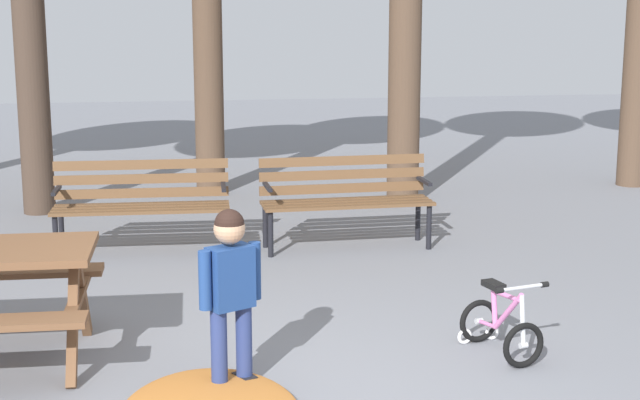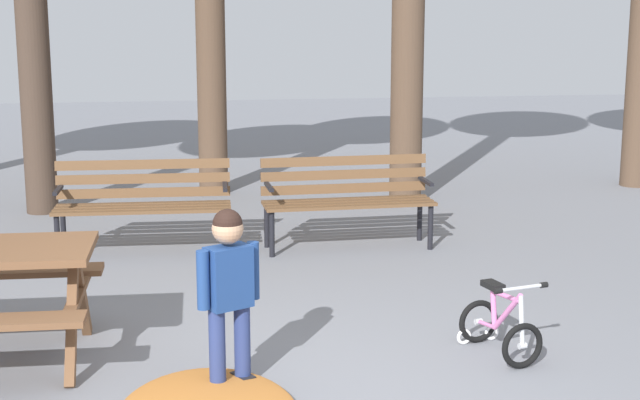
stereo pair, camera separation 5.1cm
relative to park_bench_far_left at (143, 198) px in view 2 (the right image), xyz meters
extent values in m
cube|color=brown|center=(-0.35, -2.98, -0.15)|extent=(0.07, 0.57, 0.76)
cube|color=brown|center=(-0.34, -2.48, -0.15)|extent=(0.07, 0.57, 0.76)
cube|color=brown|center=(-0.35, -2.73, -0.09)|extent=(0.10, 1.10, 0.04)
cube|color=brown|center=(0.00, 0.09, -0.07)|extent=(1.60, 0.13, 0.03)
cube|color=brown|center=(0.00, -0.03, -0.07)|extent=(1.60, 0.13, 0.03)
cube|color=brown|center=(-0.01, -0.15, -0.07)|extent=(1.60, 0.13, 0.03)
cube|color=brown|center=(-0.01, -0.27, -0.07)|extent=(1.60, 0.13, 0.03)
cube|color=brown|center=(0.00, 0.13, 0.03)|extent=(1.60, 0.10, 0.09)
cube|color=brown|center=(0.00, 0.13, 0.16)|extent=(1.60, 0.10, 0.09)
cube|color=brown|center=(0.00, 0.13, 0.30)|extent=(1.60, 0.10, 0.09)
cylinder|color=black|center=(0.74, -0.28, -0.29)|extent=(0.05, 0.05, 0.44)
cylinder|color=black|center=(0.75, 0.08, -0.29)|extent=(0.05, 0.05, 0.44)
cube|color=black|center=(0.75, -0.10, 0.11)|extent=(0.05, 0.40, 0.03)
cylinder|color=black|center=(-0.76, -0.23, -0.29)|extent=(0.05, 0.05, 0.44)
cylinder|color=black|center=(-0.75, 0.13, -0.29)|extent=(0.05, 0.05, 0.44)
cube|color=black|center=(-0.75, -0.05, 0.11)|extent=(0.05, 0.40, 0.03)
cube|color=brown|center=(1.89, 0.03, -0.07)|extent=(1.60, 0.13, 0.03)
cube|color=brown|center=(1.89, -0.09, -0.07)|extent=(1.60, 0.13, 0.03)
cube|color=brown|center=(1.90, -0.21, -0.07)|extent=(1.60, 0.13, 0.03)
cube|color=brown|center=(1.90, -0.33, -0.07)|extent=(1.60, 0.13, 0.03)
cube|color=brown|center=(1.89, 0.07, 0.03)|extent=(1.60, 0.10, 0.09)
cube|color=brown|center=(1.89, 0.07, 0.16)|extent=(1.60, 0.10, 0.09)
cube|color=brown|center=(1.89, 0.07, 0.30)|extent=(1.60, 0.10, 0.09)
cylinder|color=black|center=(2.65, -0.28, -0.29)|extent=(0.05, 0.05, 0.44)
cylinder|color=black|center=(2.64, 0.08, -0.29)|extent=(0.05, 0.05, 0.44)
cube|color=black|center=(2.65, -0.10, 0.11)|extent=(0.05, 0.40, 0.03)
cylinder|color=black|center=(1.15, -0.34, -0.29)|extent=(0.05, 0.05, 0.44)
cylinder|color=black|center=(1.14, 0.02, -0.29)|extent=(0.05, 0.05, 0.44)
cube|color=black|center=(1.15, -0.16, 0.11)|extent=(0.05, 0.40, 0.03)
cylinder|color=navy|center=(0.68, -3.31, -0.26)|extent=(0.10, 0.10, 0.50)
cube|color=black|center=(0.68, -3.31, -0.48)|extent=(0.16, 0.18, 0.06)
cylinder|color=navy|center=(0.53, -3.39, -0.26)|extent=(0.10, 0.10, 0.50)
cube|color=black|center=(0.53, -3.39, -0.48)|extent=(0.16, 0.18, 0.06)
cube|color=navy|center=(0.60, -3.35, 0.18)|extent=(0.30, 0.26, 0.37)
sphere|color=tan|center=(0.60, -3.35, 0.47)|extent=(0.19, 0.19, 0.19)
sphere|color=black|center=(0.60, -3.35, 0.50)|extent=(0.18, 0.18, 0.18)
cylinder|color=navy|center=(0.76, -3.27, 0.19)|extent=(0.07, 0.07, 0.35)
cylinder|color=navy|center=(0.45, -3.43, 0.19)|extent=(0.07, 0.07, 0.35)
torus|color=black|center=(2.45, -3.31, -0.36)|extent=(0.30, 0.11, 0.30)
cylinder|color=silver|center=(2.45, -3.31, -0.36)|extent=(0.06, 0.05, 0.04)
torus|color=black|center=(2.32, -2.81, -0.36)|extent=(0.30, 0.11, 0.30)
cylinder|color=silver|center=(2.32, -2.81, -0.36)|extent=(0.06, 0.05, 0.04)
torus|color=white|center=(2.43, -2.78, -0.46)|extent=(0.11, 0.05, 0.11)
torus|color=white|center=(2.22, -2.84, -0.46)|extent=(0.11, 0.05, 0.11)
cylinder|color=pink|center=(2.41, -3.14, -0.19)|extent=(0.11, 0.31, 0.32)
cylinder|color=pink|center=(2.37, -2.98, -0.21)|extent=(0.05, 0.08, 0.27)
cylinder|color=pink|center=(2.35, -2.91, -0.35)|extent=(0.08, 0.20, 0.05)
cylinder|color=silver|center=(2.45, -3.29, -0.20)|extent=(0.05, 0.08, 0.32)
cylinder|color=pink|center=(2.40, -3.12, -0.09)|extent=(0.11, 0.32, 0.05)
cube|color=black|center=(2.36, -2.96, -0.06)|extent=(0.13, 0.19, 0.04)
cylinder|color=silver|center=(2.44, -3.27, 0.01)|extent=(0.34, 0.11, 0.02)
cylinder|color=black|center=(2.61, -3.23, 0.01)|extent=(0.06, 0.05, 0.04)
cylinder|color=black|center=(2.28, -3.32, 0.01)|extent=(0.06, 0.05, 0.04)
cylinder|color=#423328|center=(-1.17, 1.95, 1.11)|extent=(0.34, 0.34, 3.24)
cylinder|color=brown|center=(0.75, 2.79, 1.23)|extent=(0.35, 0.35, 3.48)
cylinder|color=brown|center=(2.93, 1.90, 1.74)|extent=(0.37, 0.37, 4.50)
camera|label=1|loc=(0.28, -8.86, 1.77)|focal=54.35mm
camera|label=2|loc=(0.33, -8.87, 1.77)|focal=54.35mm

